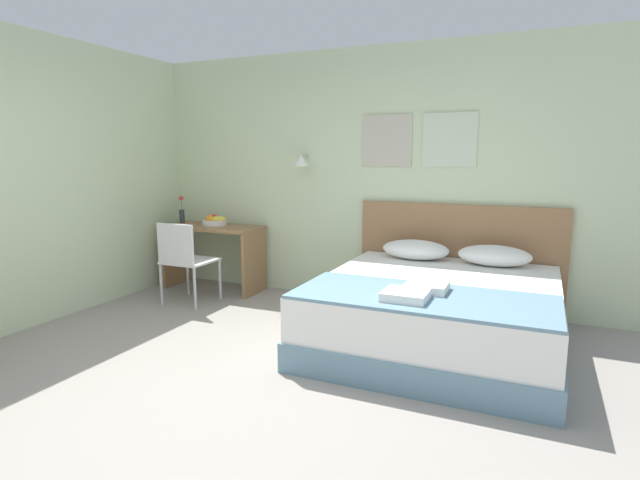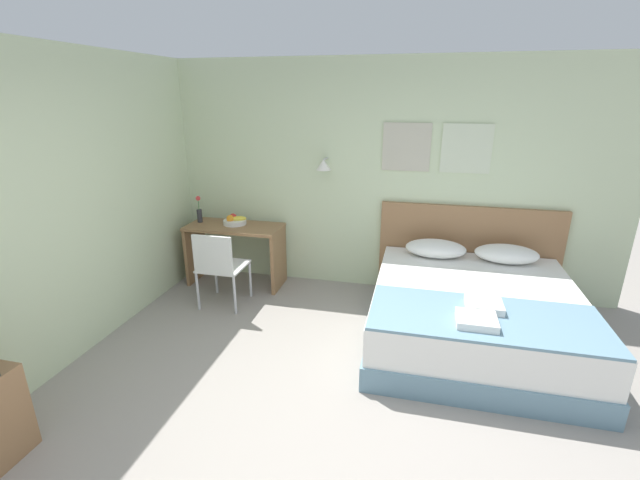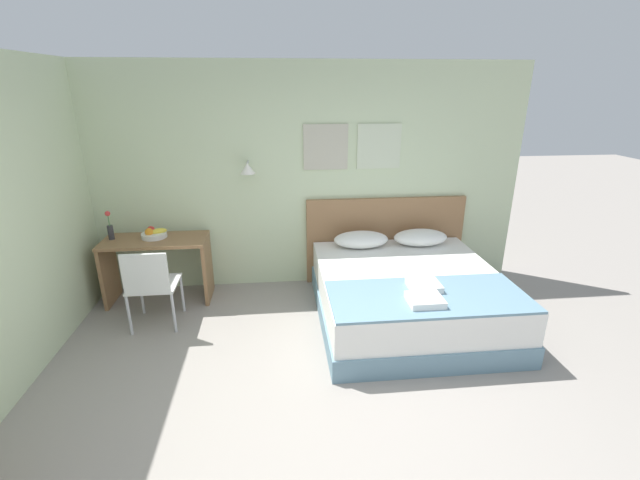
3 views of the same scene
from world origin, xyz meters
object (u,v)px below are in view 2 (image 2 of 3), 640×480
at_px(pillow_left, 436,248).
at_px(folded_towel_mid_bed, 476,320).
at_px(pillow_right, 506,254).
at_px(bed, 473,315).
at_px(desk_chair, 219,264).
at_px(throw_blanket, 485,318).
at_px(desk, 235,244).
at_px(headboard, 467,252).
at_px(fruit_bowl, 235,221).
at_px(flower_vase, 199,212).
at_px(folded_towel_near_foot, 484,305).

xyz_separation_m(pillow_left, folded_towel_mid_bed, (0.28, -1.48, -0.04)).
xyz_separation_m(pillow_right, folded_towel_mid_bed, (-0.45, -1.48, -0.04)).
xyz_separation_m(bed, desk_chair, (-2.64, 0.09, 0.25)).
relative_size(throw_blanket, desk, 1.58).
bearing_deg(headboard, folded_towel_mid_bed, -92.72).
distance_m(folded_towel_mid_bed, fruit_bowl, 3.07).
bearing_deg(fruit_bowl, folded_towel_mid_bed, -29.53).
xyz_separation_m(pillow_left, desk_chair, (-2.27, -0.67, -0.13)).
height_order(headboard, pillow_left, headboard).
xyz_separation_m(bed, throw_blanket, (0.00, -0.58, 0.29)).
xyz_separation_m(bed, desk, (-2.73, 0.74, 0.25)).
height_order(folded_towel_mid_bed, desk, desk).
bearing_deg(fruit_bowl, headboard, 4.93).
distance_m(pillow_left, pillow_right, 0.73).
bearing_deg(headboard, flower_vase, -175.57).
height_order(pillow_right, throw_blanket, pillow_right).
relative_size(pillow_left, desk, 0.57).
bearing_deg(pillow_left, folded_towel_mid_bed, -79.24).
xyz_separation_m(folded_towel_near_foot, folded_towel_mid_bed, (-0.09, -0.28, 0.00)).
relative_size(bed, folded_towel_near_foot, 6.80).
relative_size(folded_towel_near_foot, folded_towel_mid_bed, 0.97).
bearing_deg(fruit_bowl, throw_blanket, -26.49).
bearing_deg(desk, desk_chair, -81.75).
distance_m(fruit_bowl, flower_vase, 0.47).
xyz_separation_m(fruit_bowl, flower_vase, (-0.46, -0.01, 0.08)).
relative_size(headboard, folded_towel_mid_bed, 6.58).
bearing_deg(folded_towel_mid_bed, pillow_right, 73.19).
xyz_separation_m(pillow_left, throw_blanket, (0.36, -1.34, -0.08)).
distance_m(headboard, flower_vase, 3.23).
distance_m(folded_towel_mid_bed, flower_vase, 3.47).
xyz_separation_m(pillow_right, folded_towel_near_foot, (-0.36, -1.20, -0.04)).
bearing_deg(folded_towel_near_foot, headboard, 90.12).
bearing_deg(desk_chair, throw_blanket, -14.19).
distance_m(throw_blanket, desk_chair, 2.72).
bearing_deg(desk_chair, folded_towel_mid_bed, -17.53).
distance_m(folded_towel_near_foot, folded_towel_mid_bed, 0.29).
xyz_separation_m(desk, flower_vase, (-0.47, 0.04, 0.36)).
distance_m(pillow_right, desk, 3.10).
xyz_separation_m(pillow_right, flower_vase, (-3.57, 0.02, 0.23)).
bearing_deg(pillow_right, flower_vase, 179.73).
relative_size(pillow_left, desk_chair, 0.74).
xyz_separation_m(pillow_left, folded_towel_near_foot, (0.37, -1.20, -0.04)).
distance_m(desk, desk_chair, 0.65).
xyz_separation_m(headboard, desk, (-2.73, -0.29, -0.02)).
bearing_deg(desk, throw_blanket, -25.70).
relative_size(folded_towel_near_foot, fruit_bowl, 1.02).
xyz_separation_m(pillow_right, desk, (-3.10, -0.03, -0.13)).
bearing_deg(headboard, desk, -173.90).
distance_m(throw_blanket, flower_vase, 3.49).
bearing_deg(flower_vase, folded_towel_near_foot, -20.80).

